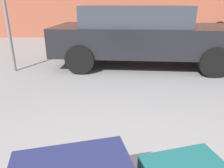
# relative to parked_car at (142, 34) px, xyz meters

# --- Properties ---
(parked_car) EXTENTS (4.49, 2.33, 1.42)m
(parked_car) POSITION_rel_parked_car_xyz_m (0.00, 0.00, 0.00)
(parked_car) COLOR black
(parked_car) RESTS_ON ground_plane
(bollard_kerb_near) EXTENTS (0.28, 0.28, 0.68)m
(bollard_kerb_near) POSITION_rel_parked_car_xyz_m (2.04, 2.01, -0.42)
(bollard_kerb_near) COLOR #72665B
(bollard_kerb_near) RESTS_ON ground_plane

